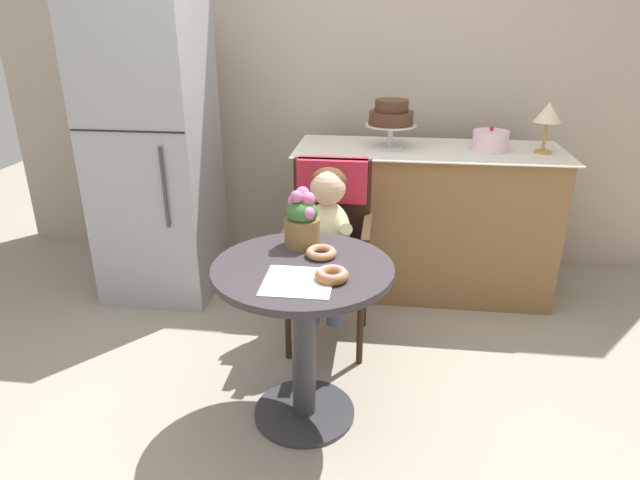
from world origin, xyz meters
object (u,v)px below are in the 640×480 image
seated_child (327,227)px  tiered_cake_stand (391,116)px  flower_vase (302,220)px  round_layer_cake (490,141)px  wicker_chair (330,223)px  refrigerator (154,157)px  table_lamp (548,114)px  donut_mid (332,274)px  donut_front (321,252)px  cafe_table (303,313)px

seated_child → tiered_cake_stand: 0.91m
flower_vase → round_layer_cake: round_layer_cake is taller
wicker_chair → refrigerator: refrigerator is taller
tiered_cake_stand → table_lamp: (0.86, -0.03, 0.03)m
seated_child → table_lamp: size_ratio=2.55×
flower_vase → table_lamp: table_lamp is taller
flower_vase → refrigerator: (-1.02, 0.90, 0.01)m
seated_child → donut_mid: size_ratio=5.70×
donut_front → donut_mid: size_ratio=0.99×
seated_child → donut_front: 0.45m
wicker_chair → seated_child: 0.16m
donut_front → table_lamp: table_lamp is taller
donut_mid → flower_vase: flower_vase is taller
donut_front → donut_mid: 0.22m
donut_front → refrigerator: (-1.11, 1.00, 0.11)m
seated_child → table_lamp: bearing=32.9°
cafe_table → round_layer_cake: round_layer_cake is taller
cafe_table → round_layer_cake: bearing=55.6°
cafe_table → refrigerator: refrigerator is taller
wicker_chair → tiered_cake_stand: bearing=64.9°
tiered_cake_stand → round_layer_cake: 0.58m
cafe_table → wicker_chair: 0.71m
donut_mid → table_lamp: (1.05, 1.39, 0.37)m
refrigerator → round_layer_cake: bearing=5.9°
seated_child → donut_front: (0.03, -0.44, 0.06)m
tiered_cake_stand → refrigerator: (-1.37, -0.20, -0.23)m
flower_vase → tiered_cake_stand: size_ratio=0.82×
seated_child → flower_vase: flower_vase is taller
donut_front → tiered_cake_stand: (0.26, 1.20, 0.34)m
wicker_chair → round_layer_cake: size_ratio=4.76×
donut_front → round_layer_cake: (0.83, 1.20, 0.22)m
cafe_table → donut_front: (0.06, 0.10, 0.23)m
tiered_cake_stand → wicker_chair: bearing=-114.9°
seated_child → refrigerator: refrigerator is taller
seated_child → flower_vase: 0.37m
table_lamp → seated_child: bearing=-147.1°
round_layer_cake → flower_vase: bearing=-130.1°
cafe_table → flower_vase: (-0.03, 0.20, 0.33)m
cafe_table → refrigerator: bearing=133.7°
flower_vase → table_lamp: bearing=41.5°
cafe_table → tiered_cake_stand: size_ratio=2.40×
cafe_table → flower_vase: 0.39m
cafe_table → donut_front: size_ratio=5.73×
donut_front → table_lamp: (1.12, 1.18, 0.38)m
donut_mid → refrigerator: refrigerator is taller
refrigerator → table_lamp: bearing=4.5°
cafe_table → tiered_cake_stand: 1.46m
table_lamp → wicker_chair: bearing=-153.0°
wicker_chair → round_layer_cake: round_layer_cake is taller
flower_vase → wicker_chair: bearing=82.1°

